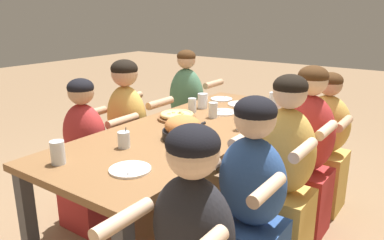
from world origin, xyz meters
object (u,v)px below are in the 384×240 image
Objects in this scene: empty_plate_a at (223,112)px; empty_plate_c at (221,99)px; diner_near_midleft at (250,213)px; cocktail_glass_blue at (124,141)px; pizza_board_main at (177,116)px; drinking_glass_d at (200,147)px; diner_near_midright at (305,160)px; diner_near_center at (283,180)px; drinking_glass_e at (259,115)px; diner_far_right at (187,118)px; diner_far_center at (128,139)px; drinking_glass_a at (58,153)px; empty_plate_b at (242,104)px; drinking_glass_g at (203,101)px; drinking_glass_c at (192,105)px; drinking_glass_f at (241,120)px; empty_plate_d at (130,169)px; diner_far_midleft at (87,162)px; skillet_bowl at (183,129)px; drinking_glass_b at (213,111)px; drinking_glass_h at (277,108)px; drinking_glass_i at (274,100)px; diner_near_right at (324,149)px.

empty_plate_a and empty_plate_c have the same top height.
cocktail_glass_blue is at bearing 11.39° from diner_near_midleft.
drinking_glass_d is at bearing -132.90° from pizza_board_main.
diner_near_midright is (0.83, 0.00, 0.02)m from diner_near_midleft.
drinking_glass_e is at bearing -42.58° from diner_near_center.
diner_far_right reaches higher than pizza_board_main.
diner_near_center is 1.30m from diner_far_center.
diner_far_center reaches higher than drinking_glass_a.
empty_plate_b is 0.77m from diner_near_midright.
diner_near_midright reaches higher than drinking_glass_g.
drinking_glass_c is 0.09× the size of diner_near_midright.
diner_near_midright is (0.39, 0.00, 0.00)m from diner_near_center.
diner_far_right reaches higher than empty_plate_c.
drinking_glass_d is 0.11× the size of diner_near_midright.
drinking_glass_f reaches higher than drinking_glass_d.
diner_far_center is at bearing 65.76° from drinking_glass_d.
empty_plate_d is at bearing -160.22° from drinking_glass_c.
diner_near_midleft reaches higher than drinking_glass_g.
diner_far_midleft is 0.42m from diner_far_center.
skillet_bowl is at bearing -17.26° from diner_near_midleft.
skillet_bowl is 0.66m from diner_near_midleft.
drinking_glass_b is at bearing -97.75° from drinking_glass_c.
empty_plate_d is 1.85× the size of drinking_glass_c.
empty_plate_b is 1.13× the size of empty_plate_d.
diner_near_midleft is 0.96× the size of diner_near_midright.
pizza_board_main is at bearing 21.94° from diner_near_midright.
drinking_glass_g reaches higher than empty_plate_c.
diner_far_midleft reaches higher than drinking_glass_d.
drinking_glass_b is at bearing -178.76° from empty_plate_a.
drinking_glass_f is 0.49m from drinking_glass_h.
drinking_glass_a is at bearing 172.41° from empty_plate_a.
skillet_bowl is at bearing 150.78° from drinking_glass_f.
empty_plate_c is at bearing -40.43° from diner_near_center.
diner_far_center is at bearing 132.58° from drinking_glass_i.
drinking_glass_a reaches higher than empty_plate_b.
drinking_glass_e is at bearing 58.77° from diner_near_right.
drinking_glass_b is at bearing -179.44° from empty_plate_b.
diner_near_right reaches higher than drinking_glass_e.
drinking_glass_e is 1.14m from diner_far_right.
empty_plate_a is 1.85× the size of drinking_glass_c.
drinking_glass_a reaches higher than pizza_board_main.
empty_plate_d is at bearing 171.80° from drinking_glass_f.
diner_near_center is at bearing -64.69° from skillet_bowl.
empty_plate_c is at bearing 4.36° from drinking_glass_c.
drinking_glass_c is 0.74m from diner_far_right.
cocktail_glass_blue is (-0.98, 0.08, 0.04)m from empty_plate_a.
drinking_glass_h is (1.54, -0.54, -0.00)m from drinking_glass_a.
skillet_bowl is 0.74m from drinking_glass_a.
drinking_glass_c reaches higher than empty_plate_d.
drinking_glass_g is (0.33, 0.53, -0.01)m from drinking_glass_f.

